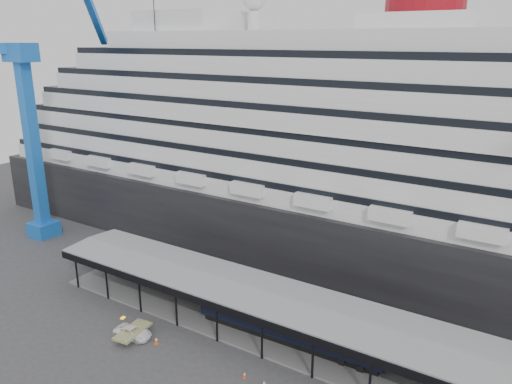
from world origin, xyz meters
TOP-DOWN VIEW (x-y plane):
  - ground at (0.00, 0.00)m, footprint 200.00×200.00m
  - cruise_ship at (0.05, 32.00)m, footprint 130.00×30.00m
  - platform_canopy at (0.00, 5.00)m, footprint 56.00×9.18m
  - crane_blue at (-45.11, 10.62)m, footprint 22.63×19.19m
  - port_truck at (-11.20, -3.55)m, footprint 4.60×2.53m
  - pullman_carriage at (3.77, 5.00)m, footprint 21.76×3.52m
  - traffic_cone_left at (-8.17, -3.06)m, footprint 0.54×0.54m
  - traffic_cone_mid at (5.43, -2.80)m, footprint 0.44×0.44m
  - traffic_cone_right at (3.09, -2.67)m, footprint 0.37×0.37m

SIDE VIEW (x-z plane):
  - ground at x=0.00m, z-range 0.00..0.00m
  - traffic_cone_right at x=3.09m, z-range 0.00..0.65m
  - traffic_cone_mid at x=5.43m, z-range 0.00..0.74m
  - traffic_cone_left at x=-8.17m, z-range 0.00..0.84m
  - port_truck at x=-11.20m, z-range 0.00..1.22m
  - platform_canopy at x=0.00m, z-range -0.29..5.01m
  - pullman_carriage at x=3.77m, z-range -8.05..13.23m
  - cruise_ship at x=0.05m, z-range -3.60..40.30m
  - crane_blue at x=-45.11m, z-range -3.84..43.76m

